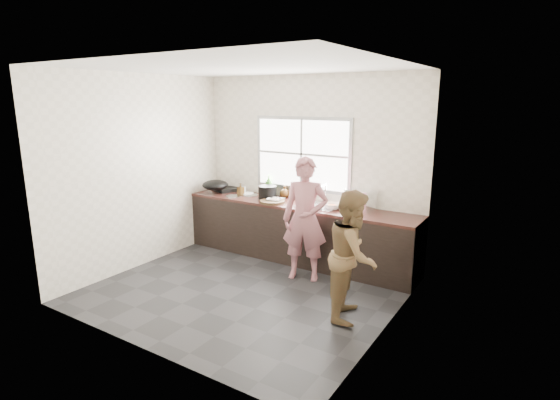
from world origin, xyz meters
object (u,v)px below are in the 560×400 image
Objects in this scene: person_side at (353,255)px; bottle_green at (269,185)px; burner at (226,189)px; dish_rack at (360,199)px; bowl_mince at (274,200)px; bottle_brown_short at (285,192)px; bowl_held at (317,207)px; bottle_brown_tall at (241,190)px; woman at (305,223)px; wok at (215,185)px; cutting_board at (272,202)px; bowl_crabs at (332,207)px; pot_lid_left at (233,196)px; black_pot at (267,192)px; plate_food at (247,193)px; pot_lid_right at (250,195)px; glass_jar at (244,190)px.

bottle_green is at bearing 40.31° from person_side.
burner is 0.98× the size of dish_rack.
bowl_mince is 1.23× the size of bottle_brown_short.
dish_rack is at bearing -1.96° from bottle_green.
bottle_brown_tall is at bearing 173.06° from bowl_held.
woman reaches higher than bowl_mince.
bottle_green is 0.79× the size of wok.
cutting_board is 0.92m from bowl_crabs.
pot_lid_left is at bearing -38.11° from burner.
bottle_brown_short is 0.81m from pot_lid_left.
black_pot reaches higher than bottle_brown_short.
bottle_brown_tall is 0.44m from burner.
black_pot is 1.27× the size of plate_food.
bottle_green reaches higher than bowl_mince.
bowl_mince is at bearing -19.55° from plate_food.
person_side is 2.63m from pot_lid_right.
pot_lid_right is at bearing -31.77° from plate_food.
dish_rack is (1.92, 0.04, 0.13)m from plate_food.
black_pot reaches higher than glass_jar.
bowl_mince is 0.73m from bottle_brown_tall.
person_side is at bearing -28.78° from pot_lid_right.
woman is at bearing -15.21° from pot_lid_left.
wok is at bearing -177.80° from bowl_crabs.
pot_lid_right is (-1.32, 0.23, -0.02)m from bowl_held.
burner is at bearing -175.21° from bottle_green.
bowl_crabs is 0.92× the size of plate_food.
person_side is 2.27m from bottle_brown_short.
wok reaches higher than burner.
bowl_crabs is 1.67m from glass_jar.
plate_food is (-1.43, 0.30, -0.02)m from bowl_held.
plate_food is at bearing 73.20° from bottle_brown_tall.
glass_jar is (-0.73, -0.08, -0.04)m from bottle_brown_short.
pot_lid_left is 0.90× the size of pot_lid_right.
plate_food is at bearing 156.51° from cutting_board.
cutting_board is 2.13× the size of bottle_brown_tall.
pot_lid_right is (-0.58, 0.18, -0.02)m from bowl_mince.
cutting_board is 0.75m from bottle_brown_tall.
burner is at bearing 176.42° from plate_food.
bowl_crabs is 0.40m from dish_rack.
plate_food is (-2.41, 1.33, 0.16)m from person_side.
person_side is 6.36× the size of bowl_mince.
wok is (-0.82, -0.33, -0.03)m from bottle_green.
plate_food is 0.60× the size of dish_rack.
person_side reaches higher than bowl_held.
black_pot reaches higher than burner.
plate_food is 0.40m from bottle_green.
bowl_crabs is 1.86× the size of glass_jar.
person_side is at bearing -28.38° from glass_jar.
black_pot is (-0.98, 0.57, 0.20)m from woman.
wok reaches higher than cutting_board.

